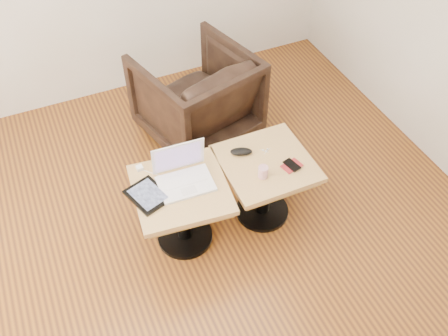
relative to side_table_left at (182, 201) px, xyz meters
name	(u,v)px	position (x,y,z in m)	size (l,w,h in m)	color
room_shell	(174,132)	(-0.11, -0.35, 0.94)	(4.52, 4.52, 2.71)	#4E2B16
side_table_left	(182,201)	(0.00, 0.00, 0.00)	(0.66, 0.66, 0.54)	black
side_table_right	(265,175)	(0.61, -0.02, 0.00)	(0.60, 0.60, 0.54)	black
laptop	(183,175)	(0.04, 0.05, 0.19)	(0.36, 0.29, 0.25)	white
tablet	(148,195)	(-0.21, 0.02, 0.14)	(0.28, 0.32, 0.02)	black
charging_adapter	(140,168)	(-0.19, 0.26, 0.15)	(0.04, 0.04, 0.03)	white
glasses_case	(241,152)	(0.48, 0.12, 0.16)	(0.15, 0.07, 0.05)	black
striped_cup	(263,172)	(0.53, -0.13, 0.18)	(0.07, 0.07, 0.08)	#BF4D6E
earbuds_tangle	(266,150)	(0.65, 0.08, 0.14)	(0.06, 0.04, 0.01)	white
phone_on_sleeve	(292,165)	(0.74, -0.12, 0.14)	(0.15, 0.13, 0.02)	maroon
armchair	(196,96)	(0.51, 1.01, -0.02)	(0.83, 0.85, 0.77)	black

